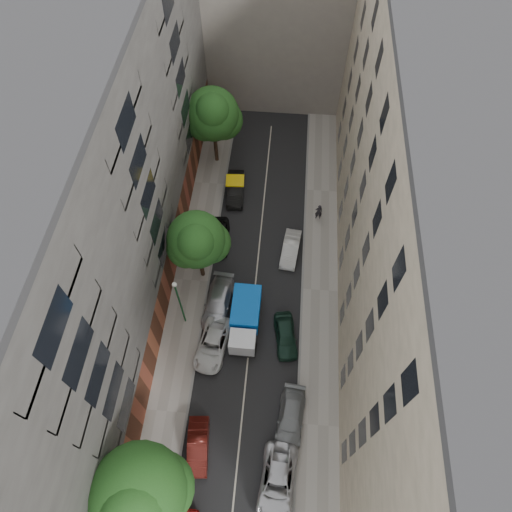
# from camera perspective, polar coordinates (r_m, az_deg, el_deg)

# --- Properties ---
(ground) EXTENTS (120.00, 120.00, 0.00)m
(ground) POSITION_cam_1_polar(r_m,az_deg,el_deg) (39.00, -0.09, -3.74)
(ground) COLOR #4C4C49
(ground) RESTS_ON ground
(road_surface) EXTENTS (8.00, 44.00, 0.02)m
(road_surface) POSITION_cam_1_polar(r_m,az_deg,el_deg) (38.99, -0.09, -3.73)
(road_surface) COLOR black
(road_surface) RESTS_ON ground
(sidewalk_left) EXTENTS (3.00, 44.00, 0.15)m
(sidewalk_left) POSITION_cam_1_polar(r_m,az_deg,el_deg) (39.56, -8.06, -3.04)
(sidewalk_left) COLOR gray
(sidewalk_left) RESTS_ON ground
(sidewalk_right) EXTENTS (3.00, 44.00, 0.15)m
(sidewalk_right) POSITION_cam_1_polar(r_m,az_deg,el_deg) (39.08, 7.99, -4.27)
(sidewalk_right) COLOR gray
(sidewalk_right) RESTS_ON ground
(building_left) EXTENTS (8.00, 44.00, 20.00)m
(building_left) POSITION_cam_1_polar(r_m,az_deg,el_deg) (33.09, -19.57, 6.29)
(building_left) COLOR #454340
(building_left) RESTS_ON ground
(building_right) EXTENTS (8.00, 44.00, 20.00)m
(building_right) POSITION_cam_1_polar(r_m,az_deg,el_deg) (31.94, 19.99, 3.58)
(building_right) COLOR beige
(building_right) RESTS_ON ground
(building_endcap) EXTENTS (18.00, 12.00, 18.00)m
(building_endcap) POSITION_cam_1_polar(r_m,az_deg,el_deg) (53.03, 2.96, 29.15)
(building_endcap) COLOR gray
(building_endcap) RESTS_ON ground
(tarp_truck) EXTENTS (2.19, 5.33, 2.46)m
(tarp_truck) POSITION_cam_1_polar(r_m,az_deg,el_deg) (36.13, -1.37, -7.90)
(tarp_truck) COLOR black
(tarp_truck) RESTS_ON ground
(car_left_1) EXTENTS (1.79, 4.10, 1.31)m
(car_left_1) POSITION_cam_1_polar(r_m,az_deg,el_deg) (34.30, -7.27, -22.51)
(car_left_1) COLOR #4A130E
(car_left_1) RESTS_ON ground
(car_left_2) EXTENTS (2.91, 5.05, 1.33)m
(car_left_2) POSITION_cam_1_polar(r_m,az_deg,el_deg) (36.21, -5.42, -10.92)
(car_left_2) COLOR silver
(car_left_2) RESTS_ON ground
(car_left_3) EXTENTS (2.48, 5.19, 1.46)m
(car_left_3) POSITION_cam_1_polar(r_m,az_deg,el_deg) (37.58, -4.75, -5.79)
(car_left_3) COLOR #B4B4B9
(car_left_3) RESTS_ON ground
(car_left_4) EXTENTS (1.92, 4.20, 1.40)m
(car_left_4) POSITION_cam_1_polar(r_m,az_deg,el_deg) (40.99, -4.57, 2.47)
(car_left_4) COLOR black
(car_left_4) RESTS_ON ground
(car_left_5) EXTENTS (1.84, 4.53, 1.46)m
(car_left_5) POSITION_cam_1_polar(r_m,az_deg,el_deg) (44.29, -2.58, 8.40)
(car_left_5) COLOR black
(car_left_5) RESTS_ON ground
(car_right_0) EXTENTS (2.69, 5.22, 1.41)m
(car_right_0) POSITION_cam_1_polar(r_m,az_deg,el_deg) (33.74, 2.68, -26.39)
(car_right_0) COLOR silver
(car_right_0) RESTS_ON ground
(car_right_1) EXTENTS (2.26, 4.69, 1.32)m
(car_right_1) POSITION_cam_1_polar(r_m,az_deg,el_deg) (34.52, 4.36, -19.53)
(car_right_1) COLOR slate
(car_right_1) RESTS_ON ground
(car_right_2) EXTENTS (2.28, 4.23, 1.37)m
(car_right_2) POSITION_cam_1_polar(r_m,az_deg,el_deg) (36.37, 3.72, -9.90)
(car_right_2) COLOR #142E23
(car_right_2) RESTS_ON ground
(car_right_3) EXTENTS (1.82, 4.12, 1.31)m
(car_right_3) POSITION_cam_1_polar(r_m,az_deg,el_deg) (40.27, 4.33, 0.89)
(car_right_3) COLOR silver
(car_right_3) RESTS_ON ground
(tree_near) EXTENTS (5.66, 5.44, 9.06)m
(tree_near) POSITION_cam_1_polar(r_m,az_deg,el_deg) (28.87, -14.30, -27.03)
(tree_near) COLOR #382619
(tree_near) RESTS_ON sidewalk_left
(tree_mid) EXTENTS (4.90, 4.56, 7.69)m
(tree_mid) POSITION_cam_1_polar(r_m,az_deg,el_deg) (35.29, -7.33, 1.76)
(tree_mid) COLOR #382619
(tree_mid) RESTS_ON sidewalk_left
(tree_far) EXTENTS (5.23, 4.95, 8.50)m
(tree_far) POSITION_cam_1_polar(r_m,az_deg,el_deg) (43.86, -5.35, 17.00)
(tree_far) COLOR #382619
(tree_far) RESTS_ON sidewalk_left
(lamp_post) EXTENTS (0.36, 0.36, 6.24)m
(lamp_post) POSITION_cam_1_polar(r_m,az_deg,el_deg) (34.40, -9.64, -5.31)
(lamp_post) COLOR #18562B
(lamp_post) RESTS_ON sidewalk_left
(pedestrian) EXTENTS (0.68, 0.46, 1.82)m
(pedestrian) POSITION_cam_1_polar(r_m,az_deg,el_deg) (42.44, 7.84, 5.49)
(pedestrian) COLOR black
(pedestrian) RESTS_ON sidewalk_right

